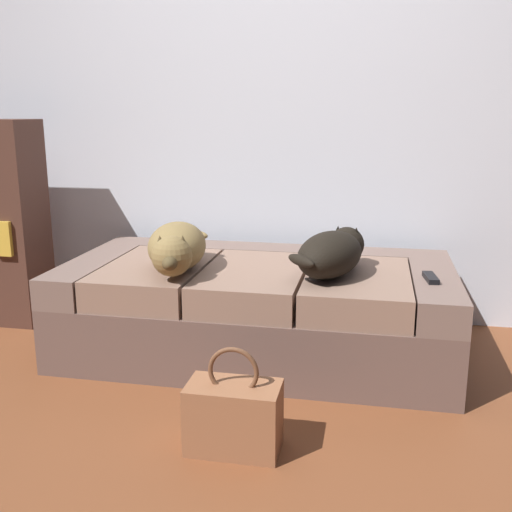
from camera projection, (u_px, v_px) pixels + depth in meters
ground_plane at (202, 461)px, 2.02m from camera, size 10.00×10.00×0.00m
back_wall at (281, 61)px, 3.21m from camera, size 6.40×0.10×2.80m
couch at (258, 308)px, 2.90m from camera, size 1.81×0.94×0.44m
dog_tan at (176, 247)px, 2.70m from camera, size 0.36×0.61×0.21m
dog_dark at (333, 253)px, 2.63m from camera, size 0.36×0.57×0.20m
tv_remote at (431, 278)px, 2.57m from camera, size 0.06×0.15×0.02m
handbag at (234, 416)px, 2.06m from camera, size 0.32×0.18×0.38m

